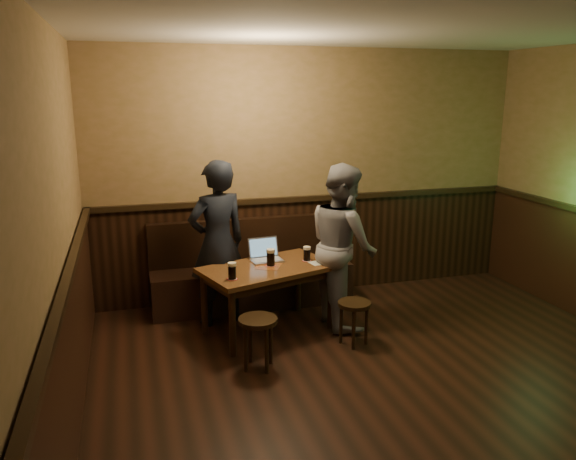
{
  "coord_description": "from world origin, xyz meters",
  "views": [
    {
      "loc": [
        -2.03,
        -3.06,
        2.33
      ],
      "look_at": [
        -0.6,
        1.89,
        1.05
      ],
      "focal_mm": 35.0,
      "sensor_mm": 36.0,
      "label": 1
    }
  ],
  "objects_px": {
    "stool_left": "(258,328)",
    "stool_right": "(354,310)",
    "pint_right": "(307,254)",
    "pub_table": "(268,275)",
    "pint_left": "(232,271)",
    "laptop": "(265,254)",
    "pint_mid": "(271,257)",
    "person_grey": "(343,245)",
    "person_suit": "(218,243)",
    "bench": "(252,277)"
  },
  "relations": [
    {
      "from": "pint_mid",
      "to": "pub_table",
      "type": "bearing_deg",
      "value": -162.92
    },
    {
      "from": "stool_right",
      "to": "pint_left",
      "type": "relative_size",
      "value": 2.66
    },
    {
      "from": "stool_right",
      "to": "laptop",
      "type": "xyz_separation_m",
      "value": [
        -0.67,
        0.73,
        0.39
      ]
    },
    {
      "from": "stool_left",
      "to": "pint_mid",
      "type": "distance_m",
      "value": 0.88
    },
    {
      "from": "bench",
      "to": "pint_right",
      "type": "xyz_separation_m",
      "value": [
        0.42,
        -0.68,
        0.44
      ]
    },
    {
      "from": "stool_left",
      "to": "person_suit",
      "type": "xyz_separation_m",
      "value": [
        -0.16,
        1.08,
        0.48
      ]
    },
    {
      "from": "bench",
      "to": "laptop",
      "type": "bearing_deg",
      "value": -87.06
    },
    {
      "from": "stool_left",
      "to": "person_grey",
      "type": "distance_m",
      "value": 1.36
    },
    {
      "from": "stool_left",
      "to": "pint_left",
      "type": "height_order",
      "value": "pint_left"
    },
    {
      "from": "person_suit",
      "to": "pub_table",
      "type": "bearing_deg",
      "value": 123.52
    },
    {
      "from": "stool_left",
      "to": "stool_right",
      "type": "height_order",
      "value": "stool_left"
    },
    {
      "from": "stool_right",
      "to": "person_suit",
      "type": "xyz_separation_m",
      "value": [
        -1.13,
        0.87,
        0.51
      ]
    },
    {
      "from": "pub_table",
      "to": "pint_left",
      "type": "distance_m",
      "value": 0.52
    },
    {
      "from": "pint_right",
      "to": "stool_left",
      "type": "bearing_deg",
      "value": -131.22
    },
    {
      "from": "pint_mid",
      "to": "person_suit",
      "type": "height_order",
      "value": "person_suit"
    },
    {
      "from": "pint_right",
      "to": "person_grey",
      "type": "bearing_deg",
      "value": -9.92
    },
    {
      "from": "stool_right",
      "to": "person_suit",
      "type": "bearing_deg",
      "value": 142.26
    },
    {
      "from": "bench",
      "to": "stool_right",
      "type": "relative_size",
      "value": 5.24
    },
    {
      "from": "stool_right",
      "to": "person_grey",
      "type": "distance_m",
      "value": 0.72
    },
    {
      "from": "pub_table",
      "to": "person_grey",
      "type": "xyz_separation_m",
      "value": [
        0.78,
        0.01,
        0.24
      ]
    },
    {
      "from": "pint_right",
      "to": "laptop",
      "type": "relative_size",
      "value": 0.46
    },
    {
      "from": "stool_right",
      "to": "pint_mid",
      "type": "height_order",
      "value": "pint_mid"
    },
    {
      "from": "pint_left",
      "to": "person_grey",
      "type": "bearing_deg",
      "value": 13.69
    },
    {
      "from": "pint_right",
      "to": "pub_table",
      "type": "bearing_deg",
      "value": -170.28
    },
    {
      "from": "stool_right",
      "to": "person_suit",
      "type": "relative_size",
      "value": 0.25
    },
    {
      "from": "person_suit",
      "to": "stool_right",
      "type": "bearing_deg",
      "value": 125.89
    },
    {
      "from": "stool_right",
      "to": "stool_left",
      "type": "bearing_deg",
      "value": -167.94
    },
    {
      "from": "stool_left",
      "to": "person_grey",
      "type": "height_order",
      "value": "person_grey"
    },
    {
      "from": "pint_left",
      "to": "pint_right",
      "type": "height_order",
      "value": "pint_left"
    },
    {
      "from": "stool_right",
      "to": "pint_left",
      "type": "xyz_separation_m",
      "value": [
        -1.1,
        0.23,
        0.42
      ]
    },
    {
      "from": "person_suit",
      "to": "pint_left",
      "type": "bearing_deg",
      "value": 75.95
    },
    {
      "from": "person_grey",
      "to": "person_suit",
      "type": "bearing_deg",
      "value": 72.17
    },
    {
      "from": "bench",
      "to": "person_grey",
      "type": "xyz_separation_m",
      "value": [
        0.78,
        -0.75,
        0.51
      ]
    },
    {
      "from": "stool_left",
      "to": "person_grey",
      "type": "bearing_deg",
      "value": 34.69
    },
    {
      "from": "laptop",
      "to": "person_grey",
      "type": "xyz_separation_m",
      "value": [
        0.75,
        -0.21,
        0.1
      ]
    },
    {
      "from": "pub_table",
      "to": "pint_left",
      "type": "relative_size",
      "value": 8.95
    },
    {
      "from": "pub_table",
      "to": "pint_mid",
      "type": "relative_size",
      "value": 8.27
    },
    {
      "from": "pint_left",
      "to": "laptop",
      "type": "distance_m",
      "value": 0.66
    },
    {
      "from": "bench",
      "to": "pint_left",
      "type": "distance_m",
      "value": 1.19
    },
    {
      "from": "pub_table",
      "to": "person_suit",
      "type": "xyz_separation_m",
      "value": [
        -0.43,
        0.36,
        0.26
      ]
    },
    {
      "from": "pint_left",
      "to": "laptop",
      "type": "xyz_separation_m",
      "value": [
        0.43,
        0.5,
        -0.02
      ]
    },
    {
      "from": "pint_mid",
      "to": "pint_right",
      "type": "height_order",
      "value": "pint_mid"
    },
    {
      "from": "pub_table",
      "to": "person_grey",
      "type": "height_order",
      "value": "person_grey"
    },
    {
      "from": "stool_right",
      "to": "person_grey",
      "type": "xyz_separation_m",
      "value": [
        0.08,
        0.52,
        0.49
      ]
    },
    {
      "from": "pint_left",
      "to": "person_grey",
      "type": "distance_m",
      "value": 1.22
    },
    {
      "from": "bench",
      "to": "person_suit",
      "type": "distance_m",
      "value": 0.79
    },
    {
      "from": "pint_right",
      "to": "person_grey",
      "type": "relative_size",
      "value": 0.09
    },
    {
      "from": "person_grey",
      "to": "laptop",
      "type": "bearing_deg",
      "value": 72.79
    },
    {
      "from": "stool_right",
      "to": "pint_right",
      "type": "xyz_separation_m",
      "value": [
        -0.28,
        0.58,
        0.41
      ]
    },
    {
      "from": "pub_table",
      "to": "pint_mid",
      "type": "distance_m",
      "value": 0.18
    }
  ]
}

